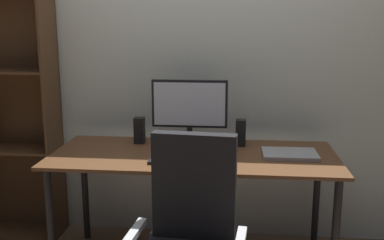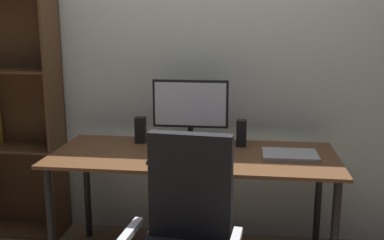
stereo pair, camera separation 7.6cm
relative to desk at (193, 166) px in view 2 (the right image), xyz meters
The scene contains 10 objects.
back_wall 0.83m from the desk, 90.00° to the left, with size 6.40×0.10×2.60m, color beige.
desk is the anchor object (origin of this frame).
monitor 0.39m from the desk, 102.33° to the left, with size 0.49×0.20×0.42m.
keyboard 0.23m from the desk, 113.83° to the right, with size 0.29×0.11×0.02m, color black.
mouse 0.26m from the desk, 51.13° to the right, with size 0.06×0.10×0.03m, color black.
coffee_mug 0.13m from the desk, 31.51° to the left, with size 0.09×0.08×0.09m.
laptop 0.58m from the desk, ahead, with size 0.32×0.23×0.02m, color #99999E.
speaker_left 0.46m from the desk, 151.05° to the left, with size 0.06×0.07×0.17m, color black.
speaker_right 0.39m from the desk, 36.45° to the left, with size 0.06×0.07×0.17m, color black.
bookshelf 1.41m from the desk, 165.16° to the left, with size 0.66×0.28×1.83m.
Camera 2 is at (0.33, -2.58, 1.51)m, focal length 42.07 mm.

